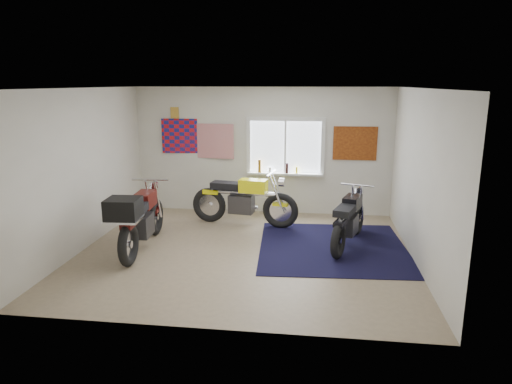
# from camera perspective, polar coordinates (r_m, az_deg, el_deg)

# --- Properties ---
(ground) EXTENTS (5.50, 5.50, 0.00)m
(ground) POSITION_cam_1_polar(r_m,az_deg,el_deg) (7.77, -1.41, -7.48)
(ground) COLOR #9E896B
(ground) RESTS_ON ground
(room_shell) EXTENTS (5.50, 5.50, 5.50)m
(room_shell) POSITION_cam_1_polar(r_m,az_deg,el_deg) (7.34, -1.48, 4.56)
(room_shell) COLOR white
(room_shell) RESTS_ON ground
(navy_rug) EXTENTS (2.65, 2.75, 0.01)m
(navy_rug) POSITION_cam_1_polar(r_m,az_deg,el_deg) (8.07, 9.55, -6.81)
(navy_rug) COLOR black
(navy_rug) RESTS_ON ground
(window_assembly) EXTENTS (1.66, 0.17, 1.26)m
(window_assembly) POSITION_cam_1_polar(r_m,az_deg,el_deg) (9.75, 3.68, 5.16)
(window_assembly) COLOR white
(window_assembly) RESTS_ON room_shell
(oil_bottles) EXTENTS (0.86, 0.07, 0.28)m
(oil_bottles) POSITION_cam_1_polar(r_m,az_deg,el_deg) (9.76, 2.17, 3.06)
(oil_bottles) COLOR #885813
(oil_bottles) RESTS_ON window_assembly
(flag_display) EXTENTS (1.60, 0.10, 1.17)m
(flag_display) POSITION_cam_1_polar(r_m,az_deg,el_deg) (10.12, -10.14, 9.73)
(flag_display) COLOR red
(flag_display) RESTS_ON room_shell
(triumph_poster) EXTENTS (0.90, 0.03, 0.70)m
(triumph_poster) POSITION_cam_1_polar(r_m,az_deg,el_deg) (9.76, 12.27, 5.96)
(triumph_poster) COLOR #A54C14
(triumph_poster) RESTS_ON room_shell
(yellow_triumph) EXTENTS (2.20, 0.67, 1.11)m
(yellow_triumph) POSITION_cam_1_polar(r_m,az_deg,el_deg) (9.07, -1.56, -1.14)
(yellow_triumph) COLOR black
(yellow_triumph) RESTS_ON ground
(black_chrome_bike) EXTENTS (0.80, 1.90, 1.00)m
(black_chrome_bike) POSITION_cam_1_polar(r_m,az_deg,el_deg) (8.09, 11.52, -3.59)
(black_chrome_bike) COLOR black
(black_chrome_bike) RESTS_ON navy_rug
(maroon_tourer) EXTENTS (0.68, 2.20, 1.12)m
(maroon_tourer) POSITION_cam_1_polar(r_m,az_deg,el_deg) (7.82, -14.43, -3.28)
(maroon_tourer) COLOR black
(maroon_tourer) RESTS_ON ground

